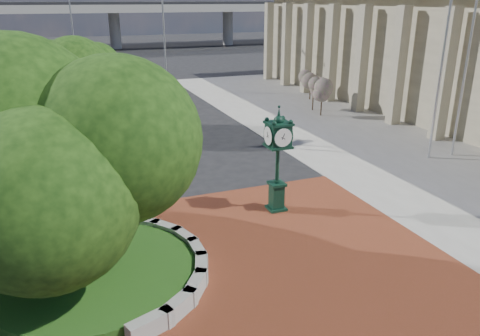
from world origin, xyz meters
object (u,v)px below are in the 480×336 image
flagpole_b (444,48)px  street_lamp_near (166,32)px  parked_car (106,74)px  street_lamp_far (74,21)px  post_clock (278,156)px  flagpole_a (469,50)px

flagpole_b → street_lamp_near: size_ratio=1.27×
parked_car → street_lamp_far: (-2.15, 8.35, 4.88)m
post_clock → parked_car: (-2.62, 34.49, -1.58)m
post_clock → flagpole_a: flagpole_a is taller
flagpole_a → street_lamp_far: (-16.60, 40.09, 0.04)m
post_clock → street_lamp_far: bearing=96.4°
flagpole_a → street_lamp_near: (-9.76, 24.22, -0.40)m
flagpole_b → street_lamp_far: size_ratio=1.17×
post_clock → parked_car: post_clock is taller
flagpole_a → street_lamp_far: size_ratio=1.14×
post_clock → flagpole_b: size_ratio=0.38×
post_clock → street_lamp_far: size_ratio=0.44×
street_lamp_far → flagpole_a: bearing=-67.5°
flagpole_b → street_lamp_far: bearing=110.7°
parked_car → street_lamp_far: size_ratio=0.44×
parked_car → flagpole_b: size_ratio=0.38×
flagpole_a → street_lamp_near: 26.12m
parked_car → flagpole_a: (14.45, -31.73, 4.84)m
flagpole_a → street_lamp_near: flagpole_a is taller
parked_car → street_lamp_far: street_lamp_far is taller
parked_car → flagpole_b: bearing=-90.9°
post_clock → street_lamp_near: (2.07, 26.98, 2.86)m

